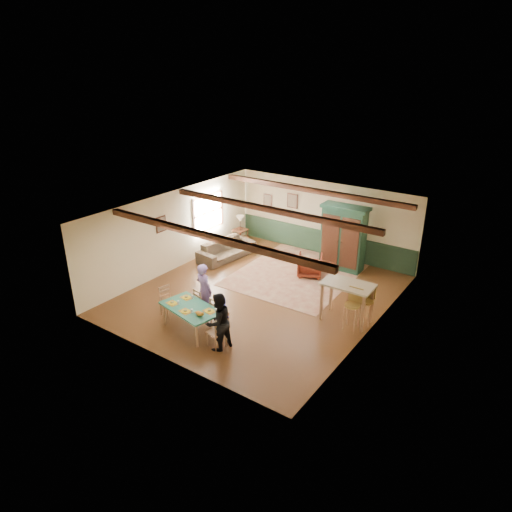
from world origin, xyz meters
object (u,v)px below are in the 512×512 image
Objects in this scene: dining_chair_far_left at (203,302)px; cat at (199,313)px; armoire at (343,238)px; armchair at (310,265)px; dining_chair_end_right at (216,332)px; dining_table at (191,319)px; dining_chair_far_right at (219,312)px; person_woman at (218,322)px; table_lamp at (240,223)px; person_man at (204,290)px; dining_chair_end_left at (169,302)px; bar_stool_right at (366,305)px; bar_stool_left at (352,310)px; end_table at (240,237)px; sofa at (226,249)px; counter_table at (346,302)px; person_child at (221,310)px.

cat is at bearing 139.20° from dining_chair_far_left.
armoire is 1.48m from armchair.
armoire is (0.50, 6.09, 0.68)m from dining_chair_end_right.
dining_table is 1.05m from dining_chair_end_right.
armchair is at bearing -84.40° from dining_chair_far_right.
person_woman is 0.64m from cat.
person_woman is 7.06m from table_lamp.
dining_table is at bearing 116.57° from person_man.
dining_chair_far_right is 1.00× the size of dining_chair_end_left.
dining_chair_far_left and dining_chair_end_right have the same top height.
dining_chair_end_right is 0.78× the size of bar_stool_right.
dining_chair_far_left is at bearing -113.57° from person_woman.
cat is (-0.55, 0.02, 0.33)m from dining_chair_end_right.
bar_stool_left reaches higher than dining_chair_far_right.
end_table is at bearing 28.10° from dining_chair_end_left.
bar_stool_left is at bearing -142.92° from dining_chair_far_left.
dining_chair_far_right reaches higher than sofa.
armchair is at bearing -75.16° from sofa.
armchair is at bearing 136.11° from bar_stool_left.
armoire is 3.73× the size of end_table.
dining_chair_far_left reaches higher than armchair.
dining_chair_far_right is 0.75× the size of bar_stool_left.
dining_table is 0.73× the size of armoire.
dining_chair_far_right reaches higher than cat.
dining_table is 1.89× the size of dining_chair_far_right.
counter_table is at bearing -99.19° from sofa.
person_woman is 1.64× the size of person_child.
armoire is (1.53, 5.88, 0.77)m from dining_table.
table_lamp is 6.52m from counter_table.
sofa is (-2.75, 3.76, -0.11)m from dining_chair_far_right.
person_woman is (1.11, -0.22, 0.41)m from dining_table.
person_child is 4.61m from sofa.
dining_table is at bearing -145.44° from bar_stool_left.
person_man is 1.72× the size of person_child.
cat is at bearing 100.37° from dining_chair_far_right.
dining_table is 1.49× the size of bar_stool_right.
cat is 0.30× the size of bar_stool_right.
person_man is 1.15× the size of counter_table.
counter_table is (3.33, 1.98, -0.22)m from person_man.
person_man reaches higher than end_table.
bar_stool_left is (4.44, 2.26, 0.14)m from dining_chair_end_left.
bar_stool_left is at bearing -136.55° from person_child.
armoire is at bearing -173.32° from dining_chair_end_right.
person_man reaches higher than dining_table.
person_woman is at bearing 136.74° from person_child.
table_lamp is at bearing -52.05° from person_man.
dining_chair_far_right is at bearing 174.29° from person_man.
dining_chair_far_right is 1.00× the size of dining_chair_end_right.
bar_stool_left is at bearing -101.17° from sofa.
dining_table is 2.74× the size of end_table.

